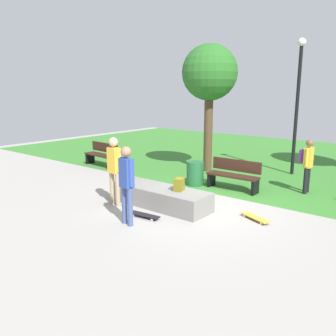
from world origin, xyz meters
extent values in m
plane|color=#9E9993|center=(0.00, 0.00, 0.00)|extent=(28.00, 28.00, 0.00)
cube|color=#387A2D|center=(0.00, 7.53, 0.00)|extent=(26.60, 12.94, 0.01)
cube|color=gray|center=(-0.75, -0.76, 0.25)|extent=(2.73, 0.91, 0.50)
cube|color=olive|center=(-0.21, -0.68, 0.66)|extent=(0.27, 0.32, 0.32)
cylinder|color=tan|center=(-1.62, -1.46, 0.44)|extent=(0.12, 0.12, 0.87)
cylinder|color=tan|center=(-1.84, -1.45, 0.44)|extent=(0.12, 0.12, 0.87)
cube|color=gold|center=(-1.73, -1.45, 1.20)|extent=(0.33, 0.22, 0.66)
cylinder|color=gold|center=(-1.56, -1.46, 1.23)|extent=(0.09, 0.09, 0.60)
cylinder|color=gold|center=(-1.90, -1.44, 1.23)|extent=(0.09, 0.09, 0.60)
sphere|color=tan|center=(-1.73, -1.45, 1.68)|extent=(0.24, 0.24, 0.24)
cylinder|color=#3F5184|center=(-0.60, -2.20, 0.43)|extent=(0.12, 0.12, 0.87)
cylinder|color=#3F5184|center=(-0.38, -2.24, 0.43)|extent=(0.12, 0.12, 0.87)
cube|color=#2D4799|center=(-0.49, -2.22, 1.19)|extent=(0.35, 0.25, 0.65)
cylinder|color=#2D4799|center=(-0.66, -2.19, 1.22)|extent=(0.09, 0.09, 0.60)
cylinder|color=#2D4799|center=(-0.33, -2.25, 1.22)|extent=(0.09, 0.09, 0.60)
sphere|color=#9E7556|center=(-0.49, -2.22, 1.67)|extent=(0.23, 0.23, 0.23)
cube|color=black|center=(-0.49, -1.67, 0.07)|extent=(0.82, 0.27, 0.02)
cylinder|color=silver|center=(-0.76, -1.77, 0.03)|extent=(0.06, 0.04, 0.06)
cylinder|color=silver|center=(-0.78, -1.61, 0.03)|extent=(0.06, 0.04, 0.06)
cylinder|color=silver|center=(-0.20, -1.72, 0.03)|extent=(0.06, 0.04, 0.06)
cylinder|color=silver|center=(-0.22, -1.56, 0.03)|extent=(0.06, 0.04, 0.06)
cube|color=gold|center=(1.64, -0.17, 0.07)|extent=(0.82, 0.49, 0.02)
cylinder|color=silver|center=(1.35, -0.14, 0.03)|extent=(0.06, 0.05, 0.06)
cylinder|color=silver|center=(1.41, 0.01, 0.03)|extent=(0.06, 0.05, 0.06)
cylinder|color=silver|center=(1.87, -0.35, 0.03)|extent=(0.06, 0.05, 0.06)
cylinder|color=silver|center=(1.93, -0.20, 0.03)|extent=(0.06, 0.05, 0.06)
cube|color=#331E14|center=(-5.79, 1.53, 0.45)|extent=(1.63, 0.58, 0.06)
cube|color=#331E14|center=(-5.77, 1.75, 0.73)|extent=(1.60, 0.20, 0.36)
cube|color=black|center=(-5.05, 1.47, 0.23)|extent=(0.11, 0.40, 0.45)
cube|color=black|center=(-6.52, 1.59, 0.23)|extent=(0.11, 0.40, 0.45)
cube|color=#331E14|center=(-0.02, 1.75, 0.45)|extent=(1.61, 0.47, 0.06)
cube|color=#331E14|center=(-0.03, 1.97, 0.73)|extent=(1.60, 0.09, 0.36)
cube|color=black|center=(0.71, 1.76, 0.23)|extent=(0.09, 0.40, 0.45)
cube|color=black|center=(-0.76, 1.74, 0.23)|extent=(0.09, 0.40, 0.45)
cylinder|color=#4C3823|center=(-2.04, 3.49, 1.49)|extent=(0.31, 0.31, 2.98)
sphere|color=#286623|center=(-2.04, 3.49, 3.58)|extent=(1.98, 1.98, 1.98)
cylinder|color=black|center=(0.62, 4.98, 2.20)|extent=(0.12, 0.12, 4.41)
sphere|color=silver|center=(0.62, 4.98, 4.53)|extent=(0.28, 0.28, 0.28)
cylinder|color=#1E592D|center=(-1.23, 1.52, 0.38)|extent=(0.54, 0.54, 0.76)
cylinder|color=black|center=(1.81, 2.95, 0.39)|extent=(0.12, 0.12, 0.77)
cylinder|color=black|center=(1.81, 2.73, 0.39)|extent=(0.12, 0.12, 0.77)
cube|color=gold|center=(1.81, 2.84, 1.06)|extent=(0.21, 0.32, 0.58)
cylinder|color=gold|center=(1.81, 3.01, 1.08)|extent=(0.09, 0.09, 0.53)
cylinder|color=gold|center=(1.81, 2.67, 1.08)|extent=(0.09, 0.09, 0.53)
sphere|color=brown|center=(1.81, 2.84, 1.48)|extent=(0.21, 0.21, 0.21)
cube|color=#4C1E66|center=(1.65, 2.83, 1.09)|extent=(0.17, 0.26, 0.36)
camera|label=1|loc=(4.95, -7.52, 2.98)|focal=37.89mm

